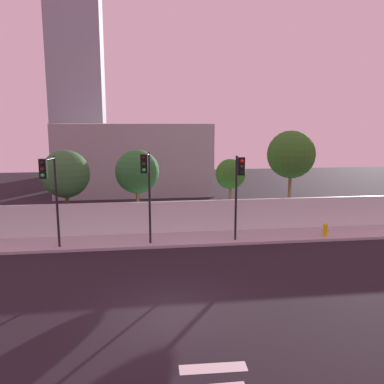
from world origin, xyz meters
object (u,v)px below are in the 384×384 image
(traffic_light_right, at_px, (50,183))
(roadside_tree_rightmost, at_px, (291,155))
(roadside_tree_midleft, at_px, (137,172))
(roadside_tree_midright, at_px, (231,174))
(fire_hydrant, at_px, (325,229))
(roadside_tree_leftmost, at_px, (66,174))
(traffic_light_center, at_px, (147,179))
(traffic_light_left, at_px, (239,180))

(traffic_light_right, bearing_deg, roadside_tree_rightmost, 17.51)
(roadside_tree_midleft, height_order, roadside_tree_midright, roadside_tree_midleft)
(fire_hydrant, distance_m, roadside_tree_midleft, 11.19)
(roadside_tree_midleft, bearing_deg, roadside_tree_leftmost, -180.00)
(traffic_light_right, distance_m, fire_hydrant, 14.66)
(traffic_light_center, distance_m, traffic_light_right, 4.58)
(roadside_tree_midleft, xyz_separation_m, roadside_tree_rightmost, (9.43, 0.00, 0.91))
(traffic_light_left, distance_m, roadside_tree_rightmost, 5.90)
(traffic_light_left, xyz_separation_m, traffic_light_right, (-9.25, -0.32, 0.09))
(traffic_light_right, height_order, roadside_tree_leftmost, roadside_tree_leftmost)
(fire_hydrant, height_order, roadside_tree_midright, roadside_tree_midright)
(roadside_tree_leftmost, relative_size, roadside_tree_midright, 1.15)
(roadside_tree_midleft, relative_size, roadside_tree_rightmost, 0.81)
(fire_hydrant, distance_m, roadside_tree_rightmost, 5.21)
(roadside_tree_rightmost, bearing_deg, roadside_tree_midright, -180.00)
(traffic_light_left, bearing_deg, roadside_tree_leftmost, 156.92)
(roadside_tree_rightmost, bearing_deg, roadside_tree_leftmost, -180.00)
(roadside_tree_leftmost, bearing_deg, fire_hydrant, -13.48)
(traffic_light_center, height_order, roadside_tree_midright, traffic_light_center)
(traffic_light_left, distance_m, roadside_tree_midleft, 6.49)
(traffic_light_center, bearing_deg, roadside_tree_midleft, 96.69)
(traffic_light_center, distance_m, roadside_tree_leftmost, 6.13)
(traffic_light_right, bearing_deg, traffic_light_center, 2.47)
(roadside_tree_midleft, bearing_deg, traffic_light_left, -37.42)
(roadside_tree_midleft, xyz_separation_m, roadside_tree_midright, (5.65, -0.00, -0.24))
(traffic_light_right, xyz_separation_m, fire_hydrant, (14.33, 0.83, -2.98))
(roadside_tree_leftmost, relative_size, roadside_tree_rightmost, 0.82)
(roadside_tree_midleft, height_order, roadside_tree_rightmost, roadside_tree_rightmost)
(fire_hydrant, distance_m, roadside_tree_leftmost, 15.02)
(traffic_light_center, xyz_separation_m, roadside_tree_leftmost, (-4.58, 4.07, -0.20))
(roadside_tree_midleft, distance_m, roadside_tree_midright, 5.65)
(traffic_light_right, height_order, fire_hydrant, traffic_light_right)
(traffic_light_right, xyz_separation_m, roadside_tree_leftmost, (-0.01, 4.27, -0.12))
(traffic_light_right, xyz_separation_m, roadside_tree_midright, (9.74, 4.27, -0.30))
(fire_hydrant, bearing_deg, traffic_light_center, -176.28)
(traffic_light_center, relative_size, fire_hydrant, 6.36)
(roadside_tree_midright, bearing_deg, traffic_light_center, -141.77)
(roadside_tree_leftmost, height_order, roadside_tree_midright, roadside_tree_leftmost)
(fire_hydrant, xyz_separation_m, roadside_tree_leftmost, (-14.34, 3.44, 2.86))
(traffic_light_left, xyz_separation_m, fire_hydrant, (5.09, 0.51, -2.88))
(fire_hydrant, relative_size, roadside_tree_midleft, 0.16)
(traffic_light_center, bearing_deg, traffic_light_left, 1.57)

